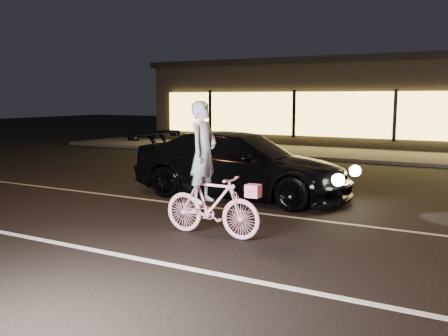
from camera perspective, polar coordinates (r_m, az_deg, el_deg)
The scene contains 7 objects.
ground at distance 8.39m, azimuth 0.34°, elevation -8.21°, with size 90.00×90.00×0.00m, color black.
lane_stripe_near at distance 7.16m, azimuth -5.49°, elevation -11.09°, with size 60.00×0.12×0.01m, color silver.
lane_stripe_far at distance 10.13m, azimuth 5.77°, elevation -5.36°, with size 60.00×0.10×0.01m, color gray.
sidewalk at distance 20.57m, azimuth 17.88°, elevation 1.29°, with size 30.00×4.00×0.12m, color #383533.
storefront at distance 26.33m, azimuth 20.59°, elevation 7.12°, with size 25.40×8.42×4.20m.
cyclist at distance 8.46m, azimuth -1.69°, elevation -2.39°, with size 1.82×0.63×2.29m.
sedan at distance 11.84m, azimuth 1.89°, elevation 0.39°, with size 5.35×2.21×1.54m.
Camera 1 is at (3.84, -7.08, 2.35)m, focal length 40.00 mm.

